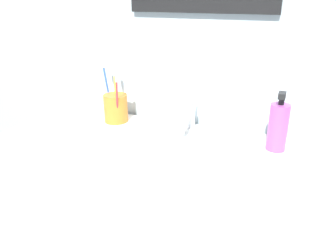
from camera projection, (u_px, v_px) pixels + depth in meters
name	position (u px, v px, depth m)	size (l,w,h in m)	color
tiled_wall_back	(203.00, 25.00, 1.07)	(2.35, 0.04, 2.40)	silver
sink_basin	(164.00, 170.00, 0.92)	(0.45, 0.45, 0.09)	white
faucet	(189.00, 118.00, 1.07)	(0.02, 0.14, 0.10)	silver
toothbrush_cup	(116.00, 108.00, 1.16)	(0.08, 0.08, 0.10)	orange
toothbrush_blue	(107.00, 86.00, 1.17)	(0.04, 0.02, 0.20)	blue
toothbrush_yellow	(116.00, 91.00, 1.17)	(0.03, 0.04, 0.18)	yellow
toothbrush_red	(117.00, 96.00, 1.10)	(0.03, 0.04, 0.18)	red
soap_dispenser	(278.00, 126.00, 0.94)	(0.06, 0.06, 0.18)	#B24CA5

